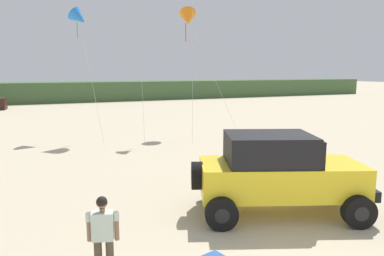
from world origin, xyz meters
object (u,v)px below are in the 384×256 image
object	(u,v)px
kite_green_box	(188,18)
kite_pink_ribbon	(79,18)
jeep	(278,172)
person_watching	(103,233)

from	to	relation	value
kite_green_box	kite_pink_ribbon	bearing A→B (deg)	166.17
jeep	kite_pink_ribbon	size ratio (longest dim) A/B	0.65
kite_pink_ribbon	kite_green_box	world-z (taller)	kite_green_box
person_watching	jeep	bearing A→B (deg)	16.04
kite_pink_ribbon	person_watching	bearing A→B (deg)	-95.40
jeep	person_watching	distance (m)	5.23
person_watching	kite_pink_ribbon	size ratio (longest dim) A/B	0.22
jeep	kite_pink_ribbon	distance (m)	16.63
person_watching	kite_pink_ribbon	distance (m)	17.78
kite_pink_ribbon	kite_green_box	size ratio (longest dim) A/B	0.97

